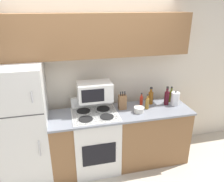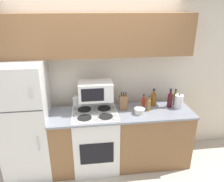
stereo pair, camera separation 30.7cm
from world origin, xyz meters
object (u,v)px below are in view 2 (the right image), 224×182
Objects in this scene: bottle_whiskey at (153,99)px; kettle at (179,101)px; microwave at (95,91)px; bottle_olive_oil at (175,98)px; stove at (96,139)px; knife_block at (123,102)px; bowl at (139,111)px; bottle_wine_red at (170,100)px; refrigerator at (26,120)px; bottle_hot_sauce at (144,102)px; bottle_vinegar at (149,105)px.

kettle is (0.36, -0.12, -0.01)m from bottle_whiskey.
microwave is 1.91× the size of bottle_olive_oil.
stove is 1.40m from bottle_olive_oil.
bottle_whiskey is (0.49, 0.08, -0.01)m from knife_block.
stove is 4.83× the size of kettle.
stove is 1.09m from bottle_whiskey.
bowl is 0.37m from bottle_whiskey.
bottle_wine_red reaches higher than bowl.
refrigerator is 1.66m from bowl.
bottle_hot_sauce reaches higher than stove.
bottle_hot_sauce is 0.83× the size of bottle_vinegar.
bottle_wine_red is at bearing 16.81° from bowl.
stove is at bearing -173.11° from bottle_olive_oil.
bottle_vinegar is (1.80, -0.07, 0.17)m from refrigerator.
stove is at bearing -168.80° from bottle_hot_sauce.
knife_block is 0.73m from bottle_wine_red.
bowl is 0.68m from bottle_olive_oil.
bottle_whiskey is (0.28, 0.24, 0.07)m from bowl.
knife_block is at bearing 142.69° from bowl.
bottle_wine_red is (0.73, -0.01, 0.00)m from knife_block.
kettle reaches higher than stove.
knife_block reaches higher than bottle_olive_oil.
refrigerator is at bearing -177.30° from bottle_hot_sauce.
bottle_vinegar is 0.92× the size of bottle_olive_oil.
refrigerator reaches higher than microwave.
bottle_whiskey is (0.90, 0.03, -0.20)m from microwave.
refrigerator is 1.93m from bottle_whiskey.
bowl is 0.79× the size of bottle_hot_sauce.
stove is 4.62× the size of bottle_vinegar.
stove is at bearing -169.51° from knife_block.
bottle_whiskey is at bearing 9.66° from stove.
knife_block is (0.41, -0.05, -0.19)m from microwave.
bottle_olive_oil is at bearing 33.96° from bottle_wine_red.
knife_block is 1.81× the size of bowl.
microwave is (0.03, 0.13, 0.76)m from stove.
refrigerator reaches higher than bottle_whiskey.
bottle_whiskey reaches higher than kettle.
bottle_whiskey reaches higher than stove.
stove is at bearing -170.34° from bottle_whiskey.
stove is 0.77m from microwave.
knife_block is at bearing -175.01° from bottle_olive_oil.
bowl is 0.66× the size of bottle_vinegar.
bowl is at bearing -139.53° from bottle_whiskey.
bottle_olive_oil is (1.28, 0.15, 0.55)m from stove.
bottle_olive_oil is at bearing 18.24° from bottle_vinegar.
bowl is at bearing -37.31° from knife_block.
microwave is 0.71m from bowl.
stove is 0.97m from bottle_vinegar.
bottle_whiskey is at bearing 8.90° from knife_block.
stove is 0.95m from bottle_hot_sauce.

